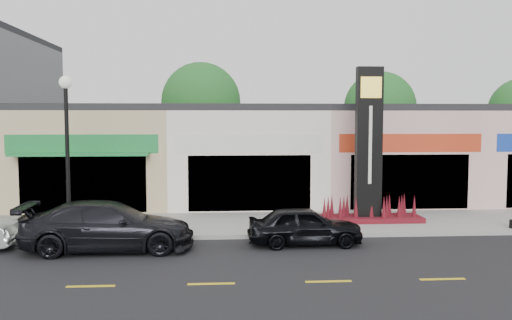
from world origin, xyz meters
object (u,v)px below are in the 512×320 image
at_px(lamp_west_near, 67,139).
at_px(car_black_sedan, 305,226).
at_px(pylon_sign, 368,167).
at_px(car_dark_sedan, 108,226).

height_order(lamp_west_near, car_black_sedan, lamp_west_near).
bearing_deg(pylon_sign, lamp_west_near, -171.23).
relative_size(pylon_sign, car_black_sedan, 1.59).
height_order(pylon_sign, car_black_sedan, pylon_sign).
bearing_deg(lamp_west_near, pylon_sign, 8.77).
bearing_deg(car_black_sedan, car_dark_sedan, 91.62).
xyz_separation_m(pylon_sign, car_black_sedan, (-2.98, -3.17, -1.63)).
height_order(pylon_sign, car_dark_sedan, pylon_sign).
bearing_deg(car_dark_sedan, lamp_west_near, 41.72).
height_order(lamp_west_near, car_dark_sedan, lamp_west_near).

